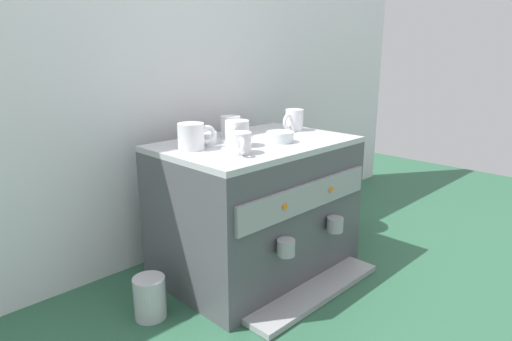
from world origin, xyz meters
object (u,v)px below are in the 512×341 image
Objects in this scene: milk_pitcher at (150,297)px; ceramic_cup_4 at (232,126)px; espresso_machine at (257,207)px; ceramic_bowl_1 at (203,138)px; ceramic_bowl_0 at (280,137)px; ceramic_cup_2 at (240,143)px; ceramic_cup_3 at (237,134)px; ceramic_cup_1 at (192,136)px; ceramic_cup_0 at (294,120)px; coffee_grinder at (334,189)px.

ceramic_cup_4 is at bearing 15.50° from milk_pitcher.
espresso_machine is 7.19× the size of ceramic_bowl_1.
ceramic_bowl_0 is at bearing -79.20° from ceramic_cup_4.
ceramic_cup_4 reaches higher than ceramic_bowl_0.
ceramic_cup_2 is at bearing -20.19° from milk_pitcher.
ceramic_cup_2 is at bearing -128.26° from ceramic_cup_3.
ceramic_cup_1 reaches higher than ceramic_bowl_1.
ceramic_cup_3 reaches higher than ceramic_cup_2.
ceramic_bowl_1 is (-0.40, 0.06, -0.02)m from ceramic_cup_0.
ceramic_cup_4 is 0.27× the size of coffee_grinder.
ceramic_cup_2 is 0.27× the size of coffee_grinder.
ceramic_bowl_1 is at bearing 171.56° from ceramic_cup_0.
ceramic_cup_4 is 1.08× the size of ceramic_bowl_1.
ceramic_bowl_1 is at bearing 31.25° from ceramic_cup_1.
ceramic_bowl_0 is 1.00× the size of ceramic_bowl_1.
ceramic_cup_0 is at bearing 173.89° from coffee_grinder.
ceramic_cup_2 is at bearing -172.50° from ceramic_bowl_0.
espresso_machine is 0.30m from ceramic_cup_3.
ceramic_cup_1 is at bearing -161.54° from ceramic_cup_4.
ceramic_cup_3 reaches higher than coffee_grinder.
ceramic_cup_3 reaches higher than ceramic_cup_4.
coffee_grinder is (0.74, -0.04, -0.34)m from ceramic_cup_1.
ceramic_cup_0 is 0.84m from milk_pitcher.
ceramic_cup_1 is at bearing 178.66° from ceramic_cup_0.
espresso_machine is 0.37m from ceramic_cup_1.
ceramic_bowl_1 reaches higher than milk_pitcher.
ceramic_cup_4 is at bearing 86.84° from espresso_machine.
ceramic_cup_1 reaches higher than milk_pitcher.
ceramic_cup_1 is at bearing 151.54° from ceramic_cup_3.
espresso_machine is 0.51m from coffee_grinder.
ceramic_cup_3 reaches higher than milk_pitcher.
ceramic_cup_1 is at bearing 156.27° from ceramic_bowl_0.
ceramic_cup_1 is at bearing 112.65° from ceramic_cup_2.
ceramic_cup_1 is 0.25m from ceramic_cup_4.
ceramic_cup_0 is at bearing 28.56° from ceramic_bowl_0.
ceramic_cup_3 is 0.13m from ceramic_bowl_1.
ceramic_cup_2 is (0.06, -0.15, -0.01)m from ceramic_cup_1.
ceramic_cup_4 is at bearing 100.80° from ceramic_bowl_0.
ceramic_cup_2 is 0.20m from ceramic_bowl_1.
ceramic_cup_1 is 0.98× the size of milk_pitcher.
milk_pitcher is at bearing 178.76° from espresso_machine.
ceramic_cup_3 is at bearing 160.54° from ceramic_bowl_0.
ceramic_bowl_1 is at bearing 139.29° from ceramic_bowl_0.
espresso_machine is at bearing 29.00° from ceramic_cup_2.
ceramic_cup_3 is 0.70m from coffee_grinder.
ceramic_cup_3 reaches higher than ceramic_bowl_1.
ceramic_cup_4 is 0.16m from ceramic_bowl_1.
ceramic_cup_1 reaches higher than espresso_machine.
ceramic_cup_4 is at bearing 18.46° from ceramic_cup_1.
ceramic_cup_1 is 0.14m from ceramic_cup_3.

